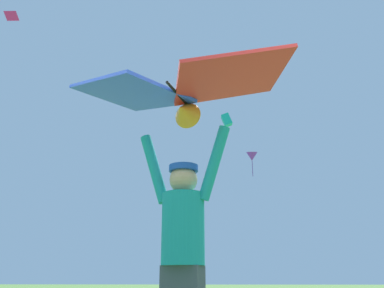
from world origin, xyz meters
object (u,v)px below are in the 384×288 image
(distant_kite_magenta_high_right, at_px, (12,16))
(held_stunt_kite, at_px, (180,91))
(distant_kite_teal_mid_right, at_px, (227,120))
(distant_kite_purple_low_right, at_px, (252,157))
(kite_flyer_person, at_px, (183,250))
(marker_flag, at_px, (177,219))

(distant_kite_magenta_high_right, bearing_deg, held_stunt_kite, -53.31)
(distant_kite_teal_mid_right, distance_m, distant_kite_purple_low_right, 8.63)
(kite_flyer_person, height_order, marker_flag, marker_flag)
(kite_flyer_person, relative_size, distant_kite_purple_low_right, 0.75)
(distant_kite_teal_mid_right, height_order, marker_flag, distant_kite_teal_mid_right)
(marker_flag, bearing_deg, distant_kite_magenta_high_right, 139.04)
(held_stunt_kite, relative_size, distant_kite_teal_mid_right, 1.82)
(held_stunt_kite, xyz_separation_m, distant_kite_teal_mid_right, (1.08, 26.33, 10.28))
(distant_kite_teal_mid_right, bearing_deg, distant_kite_magenta_high_right, -126.76)
(distant_kite_magenta_high_right, bearing_deg, kite_flyer_person, -53.05)
(distant_kite_teal_mid_right, distance_m, marker_flag, 24.05)
(kite_flyer_person, height_order, distant_kite_purple_low_right, distant_kite_purple_low_right)
(held_stunt_kite, relative_size, distant_kite_purple_low_right, 0.77)
(kite_flyer_person, height_order, distant_kite_magenta_high_right, distant_kite_magenta_high_right)
(distant_kite_purple_low_right, xyz_separation_m, marker_flag, (-4.14, -29.71, -10.14))
(kite_flyer_person, xyz_separation_m, held_stunt_kite, (-0.02, -0.09, 1.32))
(kite_flyer_person, bearing_deg, distant_kite_magenta_high_right, 126.95)
(kite_flyer_person, distance_m, held_stunt_kite, 1.32)
(held_stunt_kite, height_order, distant_kite_magenta_high_right, distant_kite_magenta_high_right)
(distant_kite_purple_low_right, bearing_deg, held_stunt_kite, -96.00)
(held_stunt_kite, bearing_deg, kite_flyer_person, 74.06)
(kite_flyer_person, distance_m, marker_flag, 4.88)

